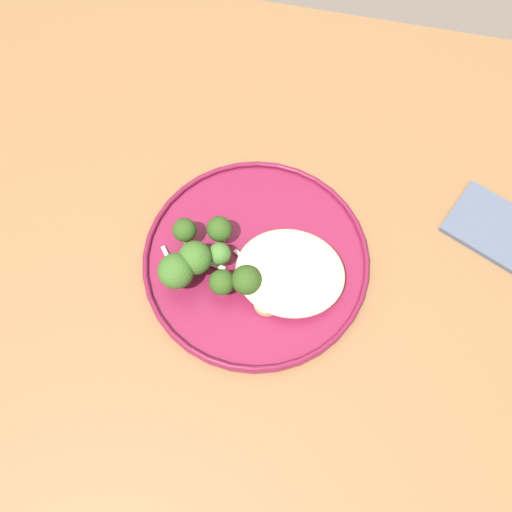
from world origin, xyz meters
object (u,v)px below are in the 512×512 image
seared_scallop_on_noodles (274,283)px  broccoli_floret_tall_stalk (176,272)px  broccoli_floret_split_head (185,231)px  broccoli_floret_center_pile (220,254)px  broccoli_floret_left_leaning (219,230)px  broccoli_floret_small_sprig (195,258)px  folded_napkin (506,234)px  seared_scallop_tilted_round (320,256)px  seared_scallop_half_hidden (298,266)px  broccoli_floret_right_tilted (247,280)px  seared_scallop_front_small (274,258)px  seared_scallop_tiny_bay (267,302)px  dinner_plate (256,260)px  broccoli_floret_near_rim (224,283)px

seared_scallop_on_noodles → broccoli_floret_tall_stalk: size_ratio=0.49×
broccoli_floret_split_head → broccoli_floret_center_pile: bearing=-22.7°
broccoli_floret_left_leaning → broccoli_floret_small_sprig: broccoli_floret_small_sprig is taller
broccoli_floret_left_leaning → broccoli_floret_split_head: bearing=-166.2°
folded_napkin → seared_scallop_tilted_round: bearing=-159.1°
seared_scallop_half_hidden → broccoli_floret_right_tilted: broccoli_floret_right_tilted is taller
seared_scallop_on_noodles → folded_napkin: size_ratio=0.20×
seared_scallop_half_hidden → broccoli_floret_small_sprig: broccoli_floret_small_sprig is taller
broccoli_floret_tall_stalk → broccoli_floret_split_head: broccoli_floret_tall_stalk is taller
seared_scallop_half_hidden → broccoli_floret_right_tilted: bearing=-145.6°
broccoli_floret_tall_stalk → seared_scallop_front_small: bearing=25.9°
seared_scallop_on_noodles → broccoli_floret_split_head: (-0.12, 0.04, 0.02)m
seared_scallop_tiny_bay → broccoli_floret_tall_stalk: (-0.11, 0.01, 0.03)m
seared_scallop_on_noodles → broccoli_floret_right_tilted: bearing=-162.2°
dinner_plate → broccoli_floret_left_leaning: size_ratio=5.87×
broccoli_floret_center_pile → broccoli_floret_small_sprig: (-0.03, -0.01, 0.01)m
seared_scallop_on_noodles → broccoli_floret_left_leaning: bearing=149.5°
seared_scallop_half_hidden → broccoli_floret_split_head: size_ratio=0.74×
broccoli_floret_near_rim → broccoli_floret_split_head: broccoli_floret_split_head is taller
broccoli_floret_center_pile → broccoli_floret_tall_stalk: (-0.04, -0.04, 0.01)m
seared_scallop_tilted_round → broccoli_floret_right_tilted: bearing=-144.1°
broccoli_floret_right_tilted → broccoli_floret_split_head: (-0.09, 0.05, -0.00)m
seared_scallop_tiny_bay → seared_scallop_half_hidden: bearing=62.6°
seared_scallop_tilted_round → broccoli_floret_left_leaning: 0.13m
dinner_plate → seared_scallop_half_hidden: 0.06m
seared_scallop_front_small → broccoli_floret_tall_stalk: size_ratio=0.54×
seared_scallop_front_small → seared_scallop_tiny_bay: 0.06m
broccoli_floret_center_pile → broccoli_floret_right_tilted: 0.05m
seared_scallop_front_small → broccoli_floret_center_pile: bearing=-165.6°
dinner_plate → broccoli_floret_left_leaning: broccoli_floret_left_leaning is taller
seared_scallop_tilted_round → broccoli_floret_right_tilted: size_ratio=0.61×
dinner_plate → broccoli_floret_small_sprig: size_ratio=4.92×
seared_scallop_half_hidden → broccoli_floret_tall_stalk: 0.15m
seared_scallop_tiny_bay → seared_scallop_front_small: bearing=92.5°
broccoli_floret_tall_stalk → folded_napkin: bearing=21.6°
seared_scallop_half_hidden → broccoli_floret_center_pile: 0.10m
seared_scallop_on_noodles → broccoli_floret_center_pile: size_ratio=0.67×
seared_scallop_half_hidden → seared_scallop_tiny_bay: same height
broccoli_floret_near_rim → seared_scallop_on_noodles: bearing=17.9°
seared_scallop_tilted_round → seared_scallop_tiny_bay: bearing=-125.5°
broccoli_floret_tall_stalk → broccoli_floret_small_sprig: size_ratio=1.03×
seared_scallop_front_small → broccoli_floret_tall_stalk: 0.12m
broccoli_floret_right_tilted → broccoli_floret_split_head: broccoli_floret_right_tilted is taller
seared_scallop_on_noodles → seared_scallop_tiny_bay: bearing=-98.8°
seared_scallop_half_hidden → broccoli_floret_right_tilted: 0.07m
seared_scallop_half_hidden → folded_napkin: bearing=22.9°
broccoli_floret_split_head → seared_scallop_tiny_bay: bearing=-28.0°
broccoli_floret_left_leaning → broccoli_floret_split_head: 0.04m
broccoli_floret_near_rim → broccoli_floret_right_tilted: (0.03, 0.01, 0.01)m
seared_scallop_tilted_round → broccoli_floret_tall_stalk: 0.18m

